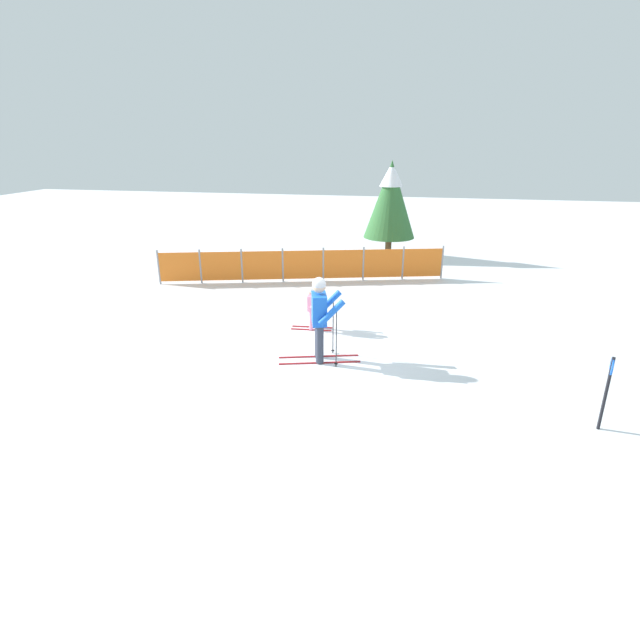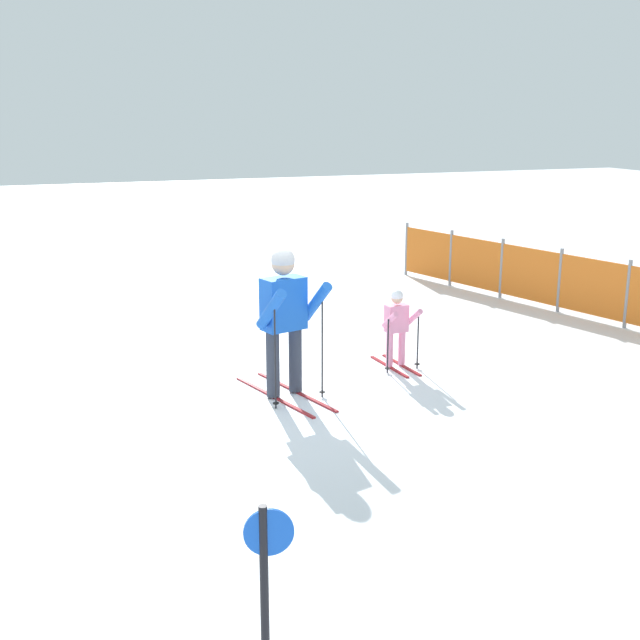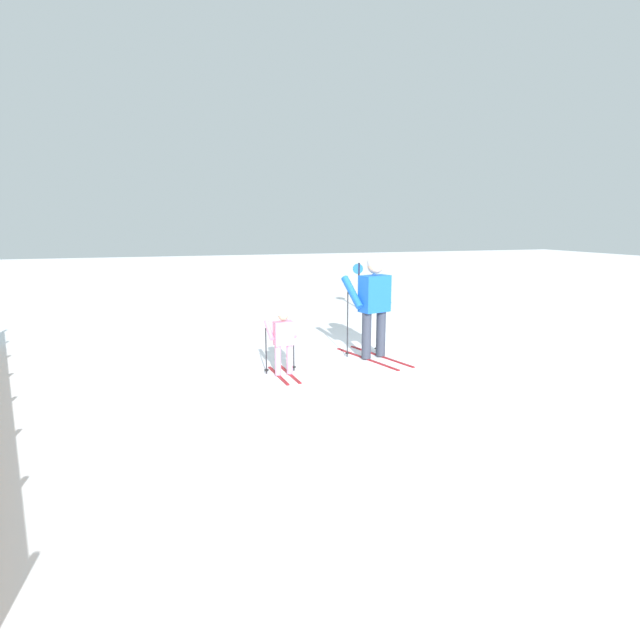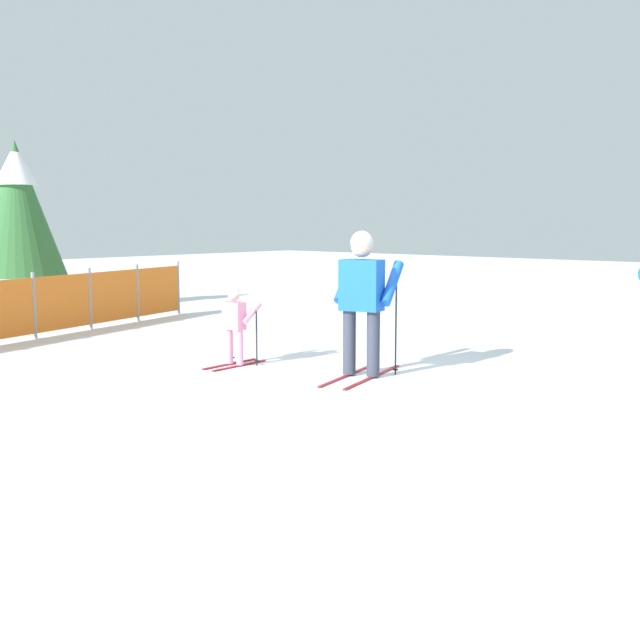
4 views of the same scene
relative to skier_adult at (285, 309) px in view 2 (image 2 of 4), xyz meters
name	(u,v)px [view 2 (image 2 of 4)]	position (x,y,z in m)	size (l,w,h in m)	color
ground_plane	(272,390)	(-0.22, -0.11, -1.06)	(60.00, 60.00, 0.00)	white
skier_adult	(285,309)	(0.00, 0.00, 0.00)	(1.72, 0.89, 1.78)	maroon
skier_child	(397,323)	(-0.53, 1.72, -0.46)	(0.99, 0.52, 1.05)	maroon
safety_fence	(592,287)	(-1.68, 5.77, -0.52)	(8.75, 2.41, 1.08)	gray
trail_marker	(266,583)	(4.85, -1.69, -0.28)	(0.08, 0.28, 1.25)	black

